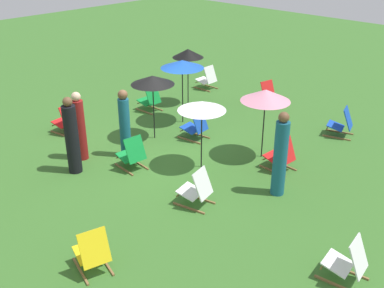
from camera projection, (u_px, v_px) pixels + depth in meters
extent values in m
plane|color=#386B28|center=(159.00, 148.00, 12.05)|extent=(40.00, 40.00, 0.00)
cube|color=olive|center=(283.00, 165.00, 11.14)|extent=(0.07, 0.76, 0.04)
cube|color=olive|center=(272.00, 171.00, 10.87)|extent=(0.07, 0.76, 0.04)
cube|color=red|center=(275.00, 157.00, 10.96)|extent=(0.50, 0.46, 0.13)
cube|color=red|center=(287.00, 151.00, 10.65)|extent=(0.49, 0.27, 0.57)
cylinder|color=olive|center=(268.00, 157.00, 11.12)|extent=(0.44, 0.05, 0.03)
cube|color=olive|center=(105.00, 262.00, 7.94)|extent=(0.24, 0.74, 0.04)
cube|color=olive|center=(81.00, 271.00, 7.74)|extent=(0.24, 0.74, 0.04)
cube|color=yellow|center=(90.00, 252.00, 7.81)|extent=(0.58, 0.54, 0.13)
cube|color=yellow|center=(94.00, 248.00, 7.45)|extent=(0.53, 0.37, 0.57)
cylinder|color=olive|center=(86.00, 249.00, 7.99)|extent=(0.43, 0.14, 0.03)
cube|color=olive|center=(139.00, 164.00, 11.20)|extent=(0.11, 0.76, 0.04)
cube|color=olive|center=(124.00, 169.00, 10.94)|extent=(0.11, 0.76, 0.04)
cube|color=#148C38|center=(129.00, 156.00, 11.03)|extent=(0.52, 0.48, 0.13)
cube|color=#148C38|center=(135.00, 149.00, 10.71)|extent=(0.50, 0.29, 0.57)
cylinder|color=olive|center=(124.00, 155.00, 11.20)|extent=(0.44, 0.07, 0.03)
cube|color=olive|center=(154.00, 108.00, 14.61)|extent=(0.06, 0.76, 0.04)
cube|color=olive|center=(144.00, 111.00, 14.32)|extent=(0.06, 0.76, 0.04)
cube|color=#148C38|center=(147.00, 101.00, 14.42)|extent=(0.49, 0.44, 0.13)
cube|color=#148C38|center=(153.00, 95.00, 14.12)|extent=(0.49, 0.26, 0.57)
cylinder|color=olive|center=(142.00, 102.00, 14.57)|extent=(0.44, 0.04, 0.03)
cube|color=olive|center=(339.00, 132.00, 12.91)|extent=(0.26, 0.74, 0.04)
cube|color=olive|center=(336.00, 138.00, 12.56)|extent=(0.26, 0.74, 0.04)
cube|color=#1947B7|center=(335.00, 126.00, 12.67)|extent=(0.59, 0.56, 0.13)
cube|color=#1947B7|center=(348.00, 118.00, 12.42)|extent=(0.53, 0.38, 0.57)
cylinder|color=olive|center=(328.00, 127.00, 12.78)|extent=(0.43, 0.16, 0.03)
cube|color=olive|center=(346.00, 270.00, 7.76)|extent=(0.13, 0.76, 0.04)
cube|color=olive|center=(337.00, 285.00, 7.44)|extent=(0.13, 0.76, 0.04)
cube|color=white|center=(338.00, 263.00, 7.54)|extent=(0.53, 0.49, 0.13)
cube|color=white|center=(359.00, 257.00, 7.26)|extent=(0.51, 0.31, 0.57)
cylinder|color=olive|center=(326.00, 262.00, 7.68)|extent=(0.44, 0.09, 0.03)
cube|color=olive|center=(210.00, 86.00, 16.52)|extent=(0.06, 0.76, 0.04)
cube|color=olive|center=(202.00, 89.00, 16.23)|extent=(0.06, 0.76, 0.04)
cube|color=white|center=(204.00, 80.00, 16.33)|extent=(0.49, 0.44, 0.13)
cube|color=white|center=(210.00, 74.00, 16.02)|extent=(0.49, 0.26, 0.57)
cylinder|color=olive|center=(200.00, 81.00, 16.48)|extent=(0.44, 0.04, 0.03)
cube|color=olive|center=(198.00, 135.00, 12.74)|extent=(0.13, 0.76, 0.04)
cube|color=olive|center=(189.00, 140.00, 12.42)|extent=(0.13, 0.76, 0.04)
cube|color=#1947B7|center=(191.00, 128.00, 12.52)|extent=(0.53, 0.49, 0.13)
cube|color=#1947B7|center=(200.00, 121.00, 12.24)|extent=(0.51, 0.31, 0.57)
cylinder|color=olive|center=(185.00, 129.00, 12.66)|extent=(0.44, 0.09, 0.03)
cube|color=olive|center=(72.00, 129.00, 13.09)|extent=(0.16, 0.76, 0.04)
cube|color=olive|center=(60.00, 134.00, 12.77)|extent=(0.16, 0.76, 0.04)
cube|color=red|center=(63.00, 123.00, 12.87)|extent=(0.55, 0.51, 0.13)
cube|color=red|center=(69.00, 116.00, 12.60)|extent=(0.51, 0.32, 0.57)
cylinder|color=olive|center=(58.00, 123.00, 13.00)|extent=(0.44, 0.10, 0.03)
cube|color=olive|center=(200.00, 198.00, 9.79)|extent=(0.20, 0.75, 0.04)
cube|color=olive|center=(189.00, 208.00, 9.45)|extent=(0.20, 0.75, 0.04)
cube|color=white|center=(190.00, 192.00, 9.56)|extent=(0.56, 0.52, 0.13)
cube|color=white|center=(203.00, 184.00, 9.30)|extent=(0.52, 0.34, 0.57)
cylinder|color=olive|center=(182.00, 192.00, 9.68)|extent=(0.44, 0.12, 0.03)
cube|color=olive|center=(268.00, 103.00, 15.01)|extent=(0.19, 0.75, 0.04)
cube|color=olive|center=(257.00, 105.00, 14.79)|extent=(0.19, 0.75, 0.04)
cube|color=red|center=(261.00, 96.00, 14.87)|extent=(0.56, 0.52, 0.13)
cube|color=red|center=(268.00, 90.00, 14.52)|extent=(0.52, 0.34, 0.57)
cylinder|color=olive|center=(257.00, 96.00, 15.05)|extent=(0.44, 0.12, 0.03)
cylinder|color=black|center=(202.00, 135.00, 10.75)|extent=(0.03, 0.03, 1.66)
cone|color=white|center=(202.00, 106.00, 10.42)|extent=(1.12, 1.12, 0.22)
cylinder|color=black|center=(264.00, 125.00, 11.22)|extent=(0.03, 0.03, 1.74)
cone|color=pink|center=(266.00, 95.00, 10.89)|extent=(1.20, 1.20, 0.28)
cylinder|color=black|center=(188.00, 77.00, 14.62)|extent=(0.03, 0.03, 1.77)
cone|color=black|center=(188.00, 53.00, 14.28)|extent=(0.98, 0.98, 0.27)
cylinder|color=black|center=(183.00, 92.00, 13.22)|extent=(0.03, 0.03, 1.84)
cone|color=#194CB2|center=(182.00, 64.00, 12.86)|extent=(1.23, 1.23, 0.22)
cylinder|color=black|center=(154.00, 108.00, 12.22)|extent=(0.03, 0.03, 1.74)
cone|color=black|center=(153.00, 80.00, 11.88)|extent=(1.14, 1.14, 0.23)
cylinder|color=#195972|center=(125.00, 128.00, 11.31)|extent=(0.36, 0.36, 1.52)
sphere|color=brown|center=(123.00, 95.00, 10.94)|extent=(0.24, 0.24, 0.24)
cylinder|color=black|center=(72.00, 140.00, 10.55)|extent=(0.39, 0.39, 1.65)
sphere|color=brown|center=(67.00, 102.00, 10.15)|extent=(0.22, 0.22, 0.22)
cylinder|color=maroon|center=(80.00, 130.00, 11.18)|extent=(0.41, 0.41, 1.53)
sphere|color=beige|center=(76.00, 97.00, 10.80)|extent=(0.23, 0.23, 0.23)
cylinder|color=#195972|center=(280.00, 159.00, 9.65)|extent=(0.39, 0.39, 1.68)
sphere|color=brown|center=(284.00, 117.00, 9.25)|extent=(0.23, 0.23, 0.23)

